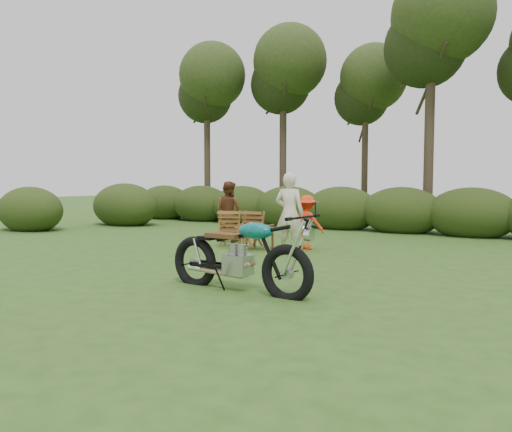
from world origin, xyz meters
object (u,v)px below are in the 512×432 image
Objects in this scene: adult_a at (289,253)px; child at (307,249)px; motorcycle at (238,290)px; adult_b at (229,241)px; side_table at (253,238)px; cup at (252,224)px; lawn_chair_left at (232,246)px; lawn_chair_right at (259,249)px.

child is at bearing -99.71° from adult_a.
adult_b is at bearing 129.49° from motorcycle.
adult_b is (-3.63, 4.54, 0.00)m from motorcycle.
cup is at bearing -81.67° from side_table.
adult_a is (1.73, -0.25, 0.00)m from lawn_chair_left.
motorcycle is at bearing 114.74° from lawn_chair_right.
side_table is at bearing 122.52° from motorcycle.
side_table is (-0.00, -0.26, 0.28)m from lawn_chair_right.
side_table is at bearing 148.27° from adult_b.
adult_b is (-1.43, 0.70, 0.00)m from lawn_chair_right.
motorcycle is at bearing -58.33° from side_table.
lawn_chair_left is (-0.77, -0.02, 0.00)m from lawn_chair_right.
child reaches higher than side_table.
child reaches higher than lawn_chair_right.
motorcycle is at bearing 99.85° from adult_a.
side_table is 1.27m from child.
adult_a is (0.96, -0.01, -0.28)m from side_table.
lawn_chair_right is 0.56× the size of adult_b.
motorcycle is at bearing 131.02° from adult_b.
lawn_chair_right is at bearing 120.70° from motorcycle.
child is (-1.24, 4.35, 0.00)m from motorcycle.
motorcycle is 4.21m from side_table.
motorcycle reaches higher than lawn_chair_left.
adult_a is at bearing 89.44° from child.
cup reaches higher than lawn_chair_right.
adult_b is at bearing -4.71° from child.
adult_a reaches higher than child.
motorcycle is 20.52× the size of cup.
cup is 0.09× the size of child.
child is at bearing 40.74° from cup.
adult_a is at bearing -0.48° from side_table.
adult_a reaches higher than adult_b.
cup is (0.78, -0.30, 0.60)m from lawn_chair_left.
motorcycle is 4.52m from child.
adult_a is 1.12× the size of adult_b.
lawn_chair_right is at bearing 90.67° from cup.
motorcycle is at bearing -58.05° from cup.
motorcycle is 4.42m from lawn_chair_right.
cup is 0.07× the size of adult_b.
adult_a reaches higher than side_table.
motorcycle reaches higher than cup.
cup is 1.13m from adult_a.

